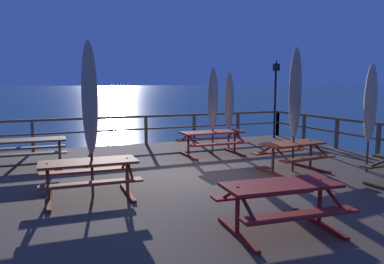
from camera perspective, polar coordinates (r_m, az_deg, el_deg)
The scene contains 15 objects.
ground_plane at distance 10.01m, azimuth 1.85°, elevation -9.93°, with size 600.00×600.00×0.00m, color #2D5B6B.
wooden_deck at distance 9.92m, azimuth 1.86°, elevation -8.16°, with size 12.24×10.95×0.64m, color brown.
railing_waterside_far at distance 14.65m, azimuth -6.85°, elevation 1.15°, with size 12.04×0.10×1.09m.
railing_side_right at distance 13.31m, azimuth 25.93°, elevation -0.22°, with size 0.10×10.75×1.09m.
picnic_table_mid_left at distance 11.63m, azimuth -23.49°, elevation -2.00°, with size 2.21×1.48×0.78m.
picnic_table_front_right at distance 10.46m, azimuth 14.68°, elevation -2.69°, with size 1.80×1.55×0.78m.
picnic_table_mid_right at distance 8.09m, azimuth -15.05°, elevation -5.60°, with size 1.98×1.47×0.78m.
picnic_table_back_right at distance 12.40m, azimuth 3.00°, elevation -0.84°, with size 2.02×1.41×0.78m.
picnic_table_front_left at distance 6.30m, azimuth 12.96°, elevation -9.27°, with size 1.95×1.55×0.78m.
patio_umbrella_tall_mid_right at distance 10.91m, azimuth 24.92°, elevation 3.84°, with size 0.32×0.32×2.82m.
patio_umbrella_short_mid at distance 10.33m, azimuth 15.04°, elevation 5.57°, with size 0.32×0.32×3.23m.
patio_umbrella_tall_back_right at distance 7.98m, azimuth -14.93°, elevation 4.78°, with size 0.32×0.32×3.17m.
patio_umbrella_tall_mid_left at distance 12.36m, azimuth 3.12°, elevation 4.85°, with size 0.32×0.32×2.81m.
patio_umbrella_short_front at distance 13.31m, azimuth 5.52°, elevation 4.61°, with size 0.32×0.32×2.67m.
lamp_post_hooked at distance 16.23m, azimuth 12.28°, elevation 6.45°, with size 0.45×0.60×3.20m.
Camera 1 is at (-4.00, -8.68, 2.99)m, focal length 35.99 mm.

